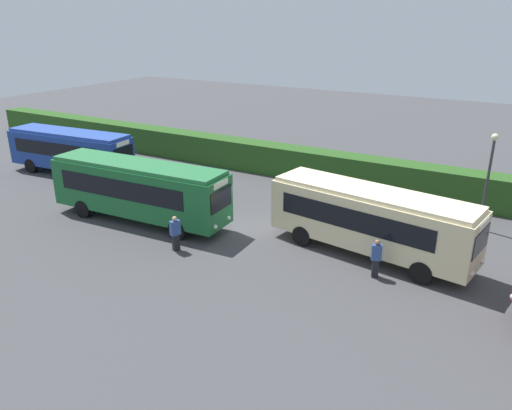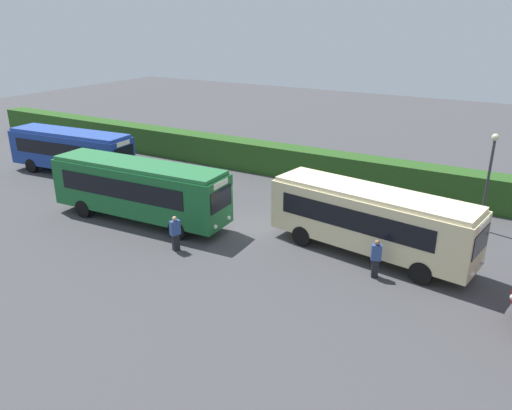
{
  "view_description": "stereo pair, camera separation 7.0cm",
  "coord_description": "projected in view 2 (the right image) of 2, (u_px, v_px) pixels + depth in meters",
  "views": [
    {
      "loc": [
        13.64,
        -20.11,
        10.64
      ],
      "look_at": [
        1.55,
        0.4,
        1.59
      ],
      "focal_mm": 35.18,
      "sensor_mm": 36.0,
      "label": 1
    },
    {
      "loc": [
        13.7,
        -20.07,
        10.64
      ],
      "look_at": [
        1.55,
        0.4,
        1.59
      ],
      "focal_mm": 35.18,
      "sensor_mm": 36.0,
      "label": 2
    }
  ],
  "objects": [
    {
      "name": "hedge_row",
      "position": [
        310.0,
        165.0,
        34.28
      ],
      "size": [
        63.59,
        1.72,
        2.07
      ],
      "primitive_type": "cube",
      "color": "#29531D",
      "rests_on": "ground_plane"
    },
    {
      "name": "person_right",
      "position": [
        350.0,
        214.0,
        26.1
      ],
      "size": [
        0.28,
        0.4,
        1.75
      ],
      "rotation": [
        0.0,
        0.0,
        3.08
      ],
      "color": "silver",
      "rests_on": "ground_plane"
    },
    {
      "name": "bus_blue",
      "position": [
        71.0,
        149.0,
        35.21
      ],
      "size": [
        9.69,
        3.16,
        3.08
      ],
      "rotation": [
        0.0,
        0.0,
        0.09
      ],
      "color": "navy",
      "rests_on": "ground_plane"
    },
    {
      "name": "person_far",
      "position": [
        376.0,
        258.0,
        21.41
      ],
      "size": [
        0.49,
        0.41,
        1.75
      ],
      "rotation": [
        0.0,
        0.0,
        1.97
      ],
      "color": "black",
      "rests_on": "ground_plane"
    },
    {
      "name": "person_left",
      "position": [
        76.0,
        179.0,
        31.92
      ],
      "size": [
        0.5,
        0.37,
        1.64
      ],
      "rotation": [
        0.0,
        0.0,
        1.31
      ],
      "color": "#4C6B47",
      "rests_on": "ground_plane"
    },
    {
      "name": "ground_plane",
      "position": [
        227.0,
        230.0,
        26.45
      ],
      "size": [
        103.18,
        103.18,
        0.0
      ],
      "primitive_type": "plane",
      "color": "#424244"
    },
    {
      "name": "person_center",
      "position": [
        175.0,
        233.0,
        23.87
      ],
      "size": [
        0.42,
        0.54,
        1.76
      ],
      "rotation": [
        0.0,
        0.0,
        5.91
      ],
      "color": "black",
      "rests_on": "ground_plane"
    },
    {
      "name": "bus_green",
      "position": [
        139.0,
        188.0,
        27.01
      ],
      "size": [
        10.56,
        2.94,
        3.3
      ],
      "rotation": [
        0.0,
        0.0,
        0.06
      ],
      "color": "#19602D",
      "rests_on": "ground_plane"
    },
    {
      "name": "traffic_cone",
      "position": [
        319.0,
        191.0,
        31.46
      ],
      "size": [
        0.36,
        0.36,
        0.6
      ],
      "primitive_type": "cone",
      "color": "orange",
      "rests_on": "ground_plane"
    },
    {
      "name": "bus_cream",
      "position": [
        371.0,
        218.0,
        23.13
      ],
      "size": [
        10.0,
        3.8,
        3.2
      ],
      "rotation": [
        0.0,
        0.0,
        -0.14
      ],
      "color": "beige",
      "rests_on": "ground_plane"
    },
    {
      "name": "lamppost",
      "position": [
        490.0,
        171.0,
        25.35
      ],
      "size": [
        0.36,
        0.36,
        5.16
      ],
      "color": "#38383D",
      "rests_on": "ground_plane"
    }
  ]
}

